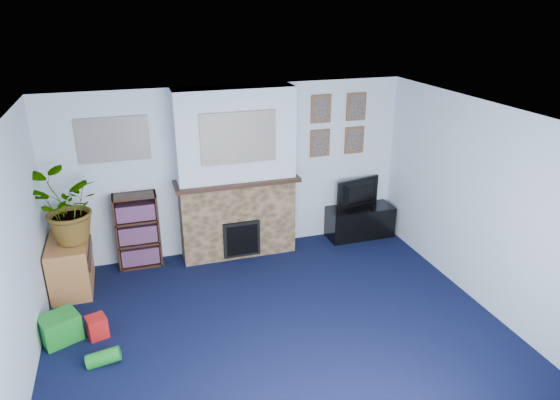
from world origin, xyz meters
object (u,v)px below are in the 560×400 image
object	(u,v)px
tv_stand	(360,223)
television	(361,194)
sideboard	(71,263)
bookshelf	(138,232)

from	to	relation	value
tv_stand	television	world-z (taller)	television
tv_stand	sideboard	size ratio (longest dim) A/B	1.19
tv_stand	sideboard	xyz separation A→B (m)	(-4.17, -0.28, 0.12)
bookshelf	tv_stand	bearing A→B (deg)	-1.32
television	bookshelf	world-z (taller)	bookshelf
tv_stand	bookshelf	distance (m)	3.32
tv_stand	sideboard	world-z (taller)	sideboard
bookshelf	sideboard	world-z (taller)	bookshelf
tv_stand	television	size ratio (longest dim) A/B	1.34
tv_stand	bookshelf	world-z (taller)	bookshelf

